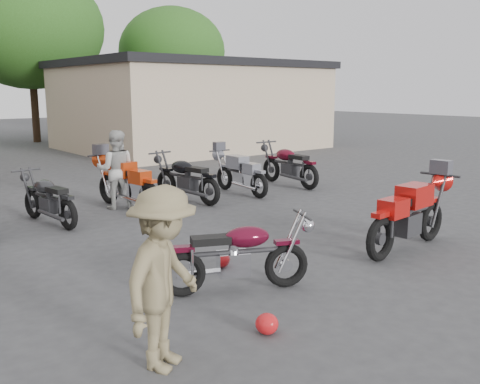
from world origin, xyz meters
TOP-DOWN VIEW (x-y plane):
  - ground at (0.00, 0.00)m, footprint 90.00×90.00m
  - stucco_building at (8.50, 15.00)m, footprint 10.00×8.00m
  - tree_2 at (4.00, 22.00)m, footprint 7.04×7.04m
  - tree_3 at (12.00, 22.00)m, footprint 6.08×6.08m
  - vintage_motorcycle at (-0.77, 0.10)m, footprint 1.99×1.36m
  - sportbike at (2.53, -0.20)m, footprint 2.27×0.93m
  - helmet at (-1.30, -1.04)m, footprint 0.26×0.26m
  - person_light at (0.26, 5.64)m, footprint 1.05×0.99m
  - person_tan at (-2.50, -0.94)m, footprint 1.30×1.13m
  - row_bike_3 at (-1.40, 5.21)m, footprint 0.88×1.96m
  - row_bike_4 at (0.42, 5.48)m, footprint 0.97×2.23m
  - row_bike_5 at (1.87, 5.34)m, footprint 0.96×2.15m
  - row_bike_6 at (3.42, 5.23)m, footprint 0.71×1.99m
  - row_bike_7 at (5.18, 5.33)m, footprint 0.84×2.20m

SIDE VIEW (x-z plane):
  - ground at x=0.00m, z-range 0.00..0.00m
  - helmet at x=-1.30m, z-range 0.00..0.23m
  - row_bike_3 at x=-1.40m, z-range 0.00..1.10m
  - vintage_motorcycle at x=-0.77m, z-range 0.00..1.10m
  - row_bike_6 at x=3.42m, z-range 0.00..1.14m
  - row_bike_5 at x=1.87m, z-range 0.00..1.20m
  - row_bike_4 at x=0.42m, z-range 0.00..1.25m
  - row_bike_7 at x=5.18m, z-range 0.00..1.25m
  - sportbike at x=2.53m, z-range 0.00..1.28m
  - person_light at x=0.26m, z-range 0.00..1.72m
  - person_tan at x=-2.50m, z-range 0.00..1.74m
  - stucco_building at x=8.50m, z-range 0.00..3.50m
  - tree_3 at x=12.00m, z-range 0.00..7.60m
  - tree_2 at x=4.00m, z-range 0.00..8.80m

